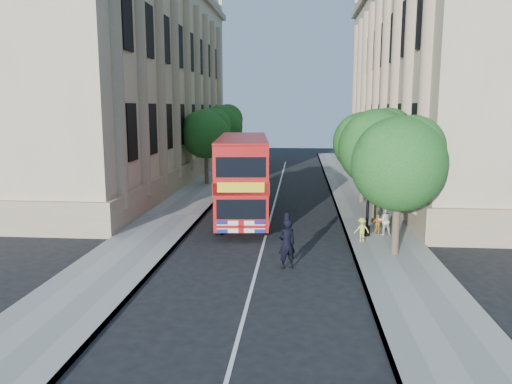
% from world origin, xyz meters
% --- Properties ---
extents(ground, '(120.00, 120.00, 0.00)m').
position_xyz_m(ground, '(0.00, 0.00, 0.00)').
color(ground, black).
rests_on(ground, ground).
extents(pavement_right, '(3.50, 80.00, 0.12)m').
position_xyz_m(pavement_right, '(5.75, 10.00, 0.06)').
color(pavement_right, gray).
rests_on(pavement_right, ground).
extents(pavement_left, '(3.50, 80.00, 0.12)m').
position_xyz_m(pavement_left, '(-5.75, 10.00, 0.06)').
color(pavement_left, gray).
rests_on(pavement_left, ground).
extents(building_right, '(12.00, 38.00, 18.00)m').
position_xyz_m(building_right, '(13.80, 24.00, 9.00)').
color(building_right, tan).
rests_on(building_right, ground).
extents(building_left, '(12.00, 38.00, 18.00)m').
position_xyz_m(building_left, '(-13.80, 24.00, 9.00)').
color(building_left, tan).
rests_on(building_left, ground).
extents(tree_right_near, '(4.00, 4.00, 6.08)m').
position_xyz_m(tree_right_near, '(5.84, 3.03, 4.25)').
color(tree_right_near, '#473828').
rests_on(tree_right_near, ground).
extents(tree_right_mid, '(4.20, 4.20, 6.37)m').
position_xyz_m(tree_right_mid, '(5.84, 9.03, 4.45)').
color(tree_right_mid, '#473828').
rests_on(tree_right_mid, ground).
extents(tree_right_far, '(4.00, 4.00, 6.15)m').
position_xyz_m(tree_right_far, '(5.84, 15.03, 4.31)').
color(tree_right_far, '#473828').
rests_on(tree_right_far, ground).
extents(tree_left_far, '(4.00, 4.00, 6.30)m').
position_xyz_m(tree_left_far, '(-5.96, 22.03, 4.44)').
color(tree_left_far, '#473828').
rests_on(tree_left_far, ground).
extents(tree_left_back, '(4.20, 4.20, 6.65)m').
position_xyz_m(tree_left_back, '(-5.96, 30.03, 4.71)').
color(tree_left_back, '#473828').
rests_on(tree_left_back, ground).
extents(lamp_post, '(0.32, 0.32, 5.16)m').
position_xyz_m(lamp_post, '(5.00, 6.00, 2.51)').
color(lamp_post, black).
rests_on(lamp_post, pavement_right).
extents(double_decker_bus, '(3.57, 10.23, 4.64)m').
position_xyz_m(double_decker_bus, '(-1.55, 9.58, 2.56)').
color(double_decker_bus, '#A10B0B').
rests_on(double_decker_bus, ground).
extents(box_van, '(2.54, 5.33, 2.96)m').
position_xyz_m(box_van, '(-2.06, 15.76, 1.45)').
color(box_van, black).
rests_on(box_van, ground).
extents(police_constable, '(0.87, 0.74, 2.03)m').
position_xyz_m(police_constable, '(1.18, 1.00, 1.01)').
color(police_constable, black).
rests_on(police_constable, ground).
extents(woman_pedestrian, '(0.82, 0.70, 1.47)m').
position_xyz_m(woman_pedestrian, '(5.87, 6.30, 0.85)').
color(woman_pedestrian, beige).
rests_on(woman_pedestrian, pavement_right).
extents(child_a, '(0.63, 0.36, 1.01)m').
position_xyz_m(child_a, '(5.58, 6.36, 0.62)').
color(child_a, orange).
rests_on(child_a, pavement_right).
extents(child_b, '(0.81, 0.58, 1.13)m').
position_xyz_m(child_b, '(4.62, 4.99, 0.69)').
color(child_b, '#CACA45').
rests_on(child_b, pavement_right).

